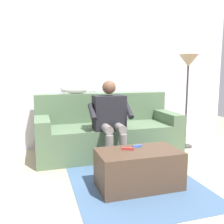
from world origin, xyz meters
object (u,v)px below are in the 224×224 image
object	(u,v)px
person_solo_seated	(110,116)
cat_on_backrest	(74,90)
coffee_table	(139,169)
floor_lamp	(188,68)
remote_blue	(137,146)
remote_red	(128,149)
couch	(108,133)

from	to	relation	value
person_solo_seated	cat_on_backrest	size ratio (longest dim) A/B	2.00
coffee_table	floor_lamp	world-z (taller)	floor_lamp
coffee_table	remote_blue	size ratio (longest dim) A/B	7.85
coffee_table	remote_red	size ratio (longest dim) A/B	6.53
coffee_table	cat_on_backrest	xyz separation A→B (m)	(0.46, -1.50, 0.77)
couch	coffee_table	world-z (taller)	couch
remote_blue	remote_red	distance (m)	0.15
person_solo_seated	cat_on_backrest	world-z (taller)	person_solo_seated
couch	remote_blue	bearing A→B (deg)	91.56
person_solo_seated	floor_lamp	xyz separation A→B (m)	(-1.41, -0.35, 0.66)
couch	floor_lamp	world-z (taller)	floor_lamp
couch	remote_blue	size ratio (longest dim) A/B	18.88
remote_red	floor_lamp	world-z (taller)	floor_lamp
person_solo_seated	cat_on_backrest	distance (m)	0.84
couch	remote_red	xyz separation A→B (m)	(0.10, 1.17, 0.10)
remote_red	couch	bearing A→B (deg)	-73.09
coffee_table	floor_lamp	size ratio (longest dim) A/B	0.58
person_solo_seated	coffee_table	bearing A→B (deg)	95.23
cat_on_backrest	remote_blue	xyz separation A→B (m)	(-0.49, 1.38, -0.55)
couch	person_solo_seated	xyz separation A→B (m)	(0.08, 0.40, 0.33)
couch	coffee_table	xyz separation A→B (m)	(0.00, 1.22, -0.12)
remote_red	remote_blue	bearing A→B (deg)	-133.48
coffee_table	remote_red	world-z (taller)	remote_red
coffee_table	floor_lamp	distance (m)	2.09
coffee_table	remote_red	distance (m)	0.25
person_solo_seated	remote_blue	distance (m)	0.74
coffee_table	floor_lamp	bearing A→B (deg)	-138.79
remote_red	floor_lamp	xyz separation A→B (m)	(-1.44, -1.11, 0.88)
remote_blue	floor_lamp	size ratio (longest dim) A/B	0.07
coffee_table	person_solo_seated	world-z (taller)	person_solo_seated
remote_blue	remote_red	world-z (taller)	remote_red
couch	floor_lamp	size ratio (longest dim) A/B	1.40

